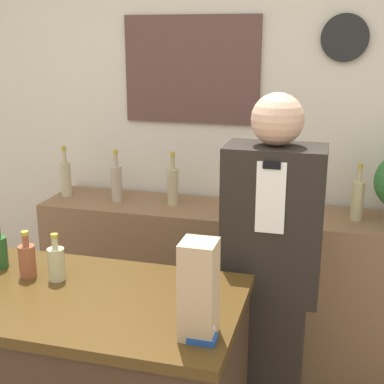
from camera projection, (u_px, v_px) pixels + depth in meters
back_wall at (210, 124)px, 3.22m from camera, size 5.20×0.09×2.70m
back_shelf at (237, 284)px, 3.15m from camera, size 2.31×0.44×0.92m
shopkeeper at (270, 282)px, 2.35m from camera, size 0.42×0.26×1.65m
paper_bag at (199, 290)px, 1.67m from camera, size 0.11×0.11×0.32m
tape_dispenser at (204, 335)px, 1.68m from camera, size 0.09×0.06×0.07m
counter_bottle_3 at (27, 260)px, 2.13m from camera, size 0.07×0.07×0.19m
counter_bottle_4 at (56, 263)px, 2.10m from camera, size 0.07×0.07×0.19m
shelf_bottle_0 at (66, 178)px, 3.26m from camera, size 0.07×0.07×0.31m
shelf_bottle_1 at (117, 182)px, 3.16m from camera, size 0.07×0.07×0.31m
shelf_bottle_2 at (173, 185)px, 3.10m from camera, size 0.07×0.07×0.31m
shelf_bottle_3 at (230, 190)px, 2.99m from camera, size 0.07×0.07×0.31m
shelf_bottle_4 at (292, 194)px, 2.92m from camera, size 0.07×0.07×0.31m
shelf_bottle_5 at (357, 199)px, 2.83m from camera, size 0.07×0.07×0.31m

